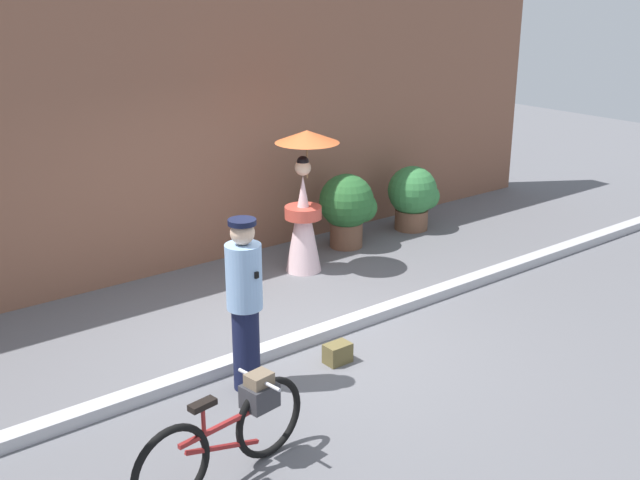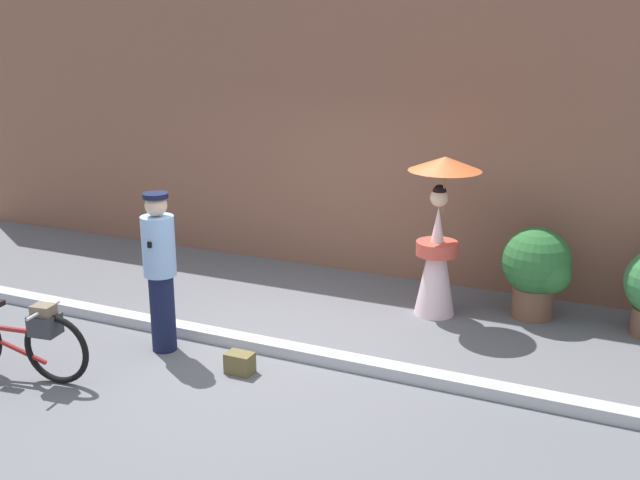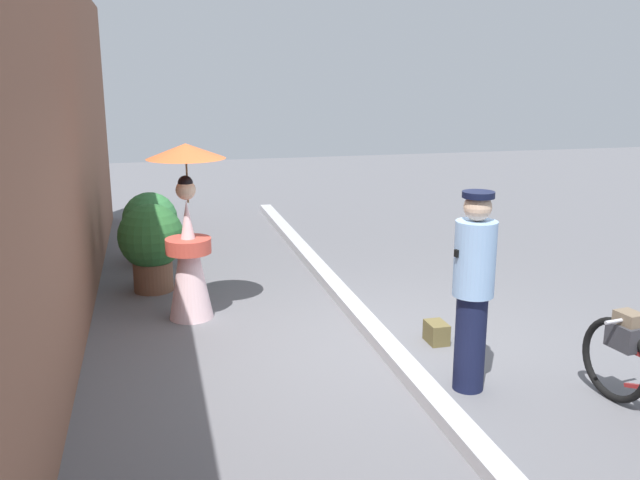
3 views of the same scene
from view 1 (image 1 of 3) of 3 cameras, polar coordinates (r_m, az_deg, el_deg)
name	(u,v)px [view 1 (image 1 of 3)]	position (r m, az deg, el deg)	size (l,w,h in m)	color
ground_plane	(300,345)	(8.55, -1.44, -7.62)	(30.00, 30.00, 0.00)	slate
building_wall	(158,133)	(10.44, -11.67, 7.62)	(14.00, 0.40, 3.69)	brown
sidewalk_curb	(300,340)	(8.53, -1.44, -7.26)	(14.00, 0.20, 0.12)	#B2B2B7
bicycle_near_officer	(230,430)	(6.36, -6.52, -13.57)	(1.67, 0.48, 0.80)	black
person_officer	(245,300)	(7.38, -5.49, -4.39)	(0.34, 0.38, 1.71)	#141938
person_with_parasol	(304,201)	(10.30, -1.16, 2.87)	(0.84, 0.84, 1.90)	silver
potted_plant_by_door	(414,195)	(12.24, 6.84, 3.24)	(0.78, 0.76, 1.00)	brown
potted_plant_small	(348,206)	(11.34, 2.08, 2.46)	(0.82, 0.80, 1.08)	brown
backpack_on_pavement	(338,353)	(8.14, 1.31, -8.20)	(0.27, 0.19, 0.21)	brown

